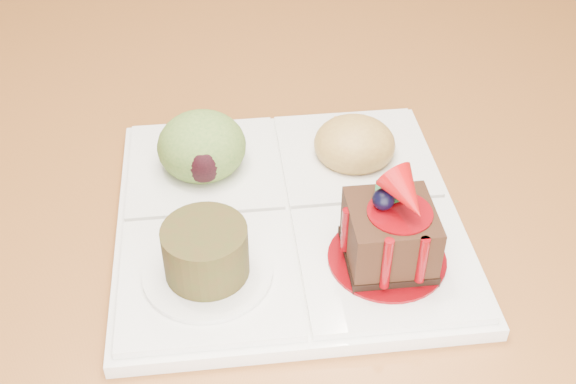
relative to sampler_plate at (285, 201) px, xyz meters
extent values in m
plane|color=brown|center=(0.03, 0.71, -0.77)|extent=(6.00, 6.00, 0.00)
cylinder|color=black|center=(-0.42, 0.79, -0.53)|extent=(0.04, 0.04, 0.47)
cylinder|color=black|center=(0.62, 0.72, -0.56)|extent=(0.03, 0.03, 0.41)
cube|color=white|center=(0.00, 0.00, -0.02)|extent=(0.29, 0.29, 0.01)
cube|color=white|center=(0.07, -0.07, -0.01)|extent=(0.14, 0.14, 0.01)
cube|color=white|center=(-0.07, -0.07, -0.01)|extent=(0.14, 0.14, 0.01)
cube|color=white|center=(-0.06, 0.07, -0.01)|extent=(0.14, 0.14, 0.01)
cube|color=white|center=(0.07, 0.06, -0.01)|extent=(0.14, 0.14, 0.01)
cylinder|color=#6B0409|center=(0.07, -0.07, 0.00)|extent=(0.09, 0.09, 0.00)
cube|color=black|center=(0.07, -0.07, 0.00)|extent=(0.07, 0.07, 0.01)
cube|color=black|center=(0.07, -0.07, 0.03)|extent=(0.06, 0.06, 0.04)
cylinder|color=#6B0409|center=(0.07, -0.07, 0.05)|extent=(0.05, 0.05, 0.00)
sphere|color=black|center=(0.06, -0.07, 0.05)|extent=(0.02, 0.02, 0.02)
cone|color=#AF0B0D|center=(0.07, -0.08, 0.07)|extent=(0.04, 0.05, 0.04)
cube|color=#11441B|center=(0.07, -0.06, 0.05)|extent=(0.02, 0.02, 0.01)
cube|color=#11441B|center=(0.06, -0.06, 0.05)|extent=(0.02, 0.02, 0.01)
cylinder|color=#6B0409|center=(0.06, -0.11, 0.03)|extent=(0.01, 0.01, 0.05)
cylinder|color=#6B0409|center=(0.08, -0.11, 0.03)|extent=(0.01, 0.01, 0.04)
cylinder|color=#6B0409|center=(0.04, -0.07, 0.03)|extent=(0.01, 0.01, 0.04)
cylinder|color=white|center=(-0.07, -0.07, 0.00)|extent=(0.10, 0.10, 0.00)
cylinder|color=#3E2811|center=(-0.07, -0.07, 0.02)|extent=(0.06, 0.06, 0.04)
cylinder|color=#421E0E|center=(-0.07, -0.07, 0.04)|extent=(0.05, 0.05, 0.00)
ellipsoid|color=olive|center=(-0.06, 0.07, 0.02)|extent=(0.08, 0.08, 0.06)
ellipsoid|color=black|center=(-0.06, 0.04, 0.02)|extent=(0.04, 0.03, 0.03)
ellipsoid|color=#B79342|center=(0.07, 0.06, 0.01)|extent=(0.07, 0.07, 0.04)
cube|color=orange|center=(0.09, 0.07, 0.01)|extent=(0.02, 0.02, 0.02)
cube|color=#4B7D1B|center=(0.08, 0.08, 0.01)|extent=(0.02, 0.02, 0.02)
cube|color=orange|center=(0.06, 0.08, 0.01)|extent=(0.02, 0.02, 0.02)
cube|color=#4B7D1B|center=(0.06, 0.06, 0.01)|extent=(0.02, 0.02, 0.02)
cube|color=orange|center=(0.06, 0.05, 0.01)|extent=(0.02, 0.02, 0.02)
cube|color=#4B7D1B|center=(0.07, 0.05, 0.01)|extent=(0.02, 0.02, 0.02)
cube|color=orange|center=(0.09, 0.05, 0.01)|extent=(0.02, 0.02, 0.02)
camera|label=1|loc=(-0.06, -0.45, 0.39)|focal=45.00mm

